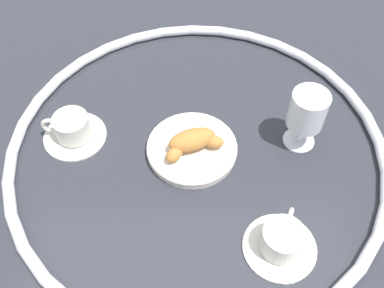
{
  "coord_description": "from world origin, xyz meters",
  "views": [
    {
      "loc": [
        0.03,
        0.57,
        0.77
      ],
      "look_at": [
        0.01,
        0.0,
        0.03
      ],
      "focal_mm": 42.01,
      "sensor_mm": 36.0,
      "label": 1
    }
  ],
  "objects_px": {
    "pastry_plate": "(192,150)",
    "coffee_cup_far": "(72,129)",
    "coffee_cup_near": "(282,241)",
    "croissant_large": "(193,143)",
    "juice_glass_left": "(307,112)"
  },
  "relations": [
    {
      "from": "coffee_cup_near",
      "to": "juice_glass_left",
      "type": "distance_m",
      "value": 0.27
    },
    {
      "from": "coffee_cup_near",
      "to": "coffee_cup_far",
      "type": "xyz_separation_m",
      "value": [
        0.41,
        -0.27,
        0.0
      ]
    },
    {
      "from": "pastry_plate",
      "to": "juice_glass_left",
      "type": "xyz_separation_m",
      "value": [
        -0.23,
        -0.02,
        0.08
      ]
    },
    {
      "from": "pastry_plate",
      "to": "coffee_cup_far",
      "type": "height_order",
      "value": "coffee_cup_far"
    },
    {
      "from": "pastry_plate",
      "to": "coffee_cup_far",
      "type": "xyz_separation_m",
      "value": [
        0.25,
        -0.05,
        0.02
      ]
    },
    {
      "from": "coffee_cup_near",
      "to": "croissant_large",
      "type": "bearing_deg",
      "value": -55.04
    },
    {
      "from": "pastry_plate",
      "to": "juice_glass_left",
      "type": "height_order",
      "value": "juice_glass_left"
    },
    {
      "from": "pastry_plate",
      "to": "coffee_cup_far",
      "type": "relative_size",
      "value": 1.41
    },
    {
      "from": "croissant_large",
      "to": "coffee_cup_far",
      "type": "xyz_separation_m",
      "value": [
        0.26,
        -0.05,
        -0.01
      ]
    },
    {
      "from": "coffee_cup_far",
      "to": "croissant_large",
      "type": "bearing_deg",
      "value": 168.01
    },
    {
      "from": "pastry_plate",
      "to": "croissant_large",
      "type": "relative_size",
      "value": 1.47
    },
    {
      "from": "coffee_cup_near",
      "to": "coffee_cup_far",
      "type": "distance_m",
      "value": 0.49
    },
    {
      "from": "coffee_cup_near",
      "to": "juice_glass_left",
      "type": "relative_size",
      "value": 0.97
    },
    {
      "from": "coffee_cup_near",
      "to": "coffee_cup_far",
      "type": "relative_size",
      "value": 1.0
    },
    {
      "from": "coffee_cup_near",
      "to": "juice_glass_left",
      "type": "bearing_deg",
      "value": -107.75
    }
  ]
}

